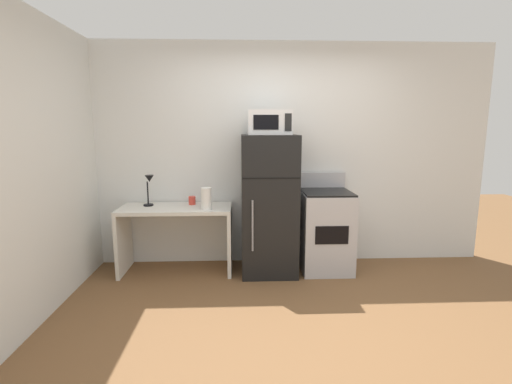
# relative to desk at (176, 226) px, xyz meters

# --- Properties ---
(ground_plane) EXTENTS (12.00, 12.00, 0.00)m
(ground_plane) POSITION_rel_desk_xyz_m (1.20, -1.35, -0.53)
(ground_plane) COLOR brown
(wall_back_white) EXTENTS (5.00, 0.10, 2.60)m
(wall_back_white) POSITION_rel_desk_xyz_m (1.20, 0.35, 0.77)
(wall_back_white) COLOR silver
(wall_back_white) RESTS_ON ground
(wall_left_brick) EXTENTS (0.10, 4.00, 2.60)m
(wall_left_brick) POSITION_rel_desk_xyz_m (-1.00, -1.35, 0.77)
(wall_left_brick) COLOR silver
(wall_left_brick) RESTS_ON ground
(desk) EXTENTS (1.24, 0.56, 0.75)m
(desk) POSITION_rel_desk_xyz_m (0.00, 0.00, 0.00)
(desk) COLOR silver
(desk) RESTS_ON ground
(desk_lamp) EXTENTS (0.14, 0.12, 0.35)m
(desk_lamp) POSITION_rel_desk_xyz_m (-0.30, 0.06, 0.46)
(desk_lamp) COLOR black
(desk_lamp) RESTS_ON desk
(paper_towel_roll) EXTENTS (0.11, 0.11, 0.24)m
(paper_towel_roll) POSITION_rel_desk_xyz_m (0.36, -0.15, 0.34)
(paper_towel_roll) COLOR white
(paper_towel_roll) RESTS_ON desk
(coffee_mug) EXTENTS (0.08, 0.08, 0.09)m
(coffee_mug) POSITION_rel_desk_xyz_m (0.17, 0.13, 0.27)
(coffee_mug) COLOR #D83F33
(coffee_mug) RESTS_ON desk
(refrigerator) EXTENTS (0.61, 0.66, 1.55)m
(refrigerator) POSITION_rel_desk_xyz_m (1.05, -0.04, 0.25)
(refrigerator) COLOR black
(refrigerator) RESTS_ON ground
(microwave) EXTENTS (0.46, 0.35, 0.26)m
(microwave) POSITION_rel_desk_xyz_m (1.05, -0.06, 1.15)
(microwave) COLOR silver
(microwave) RESTS_ON refrigerator
(oven_range) EXTENTS (0.56, 0.61, 1.10)m
(oven_range) POSITION_rel_desk_xyz_m (1.70, -0.02, -0.06)
(oven_range) COLOR #B7B7BC
(oven_range) RESTS_ON ground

